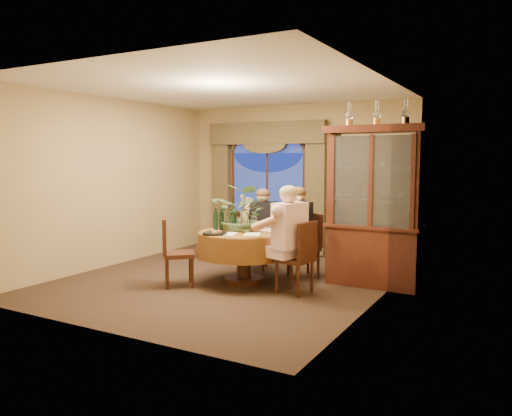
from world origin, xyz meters
The scene contains 37 objects.
floor centered at (0.00, 0.00, 0.00)m, with size 5.00×5.00×0.00m, color black.
wall_back centered at (0.00, 2.50, 1.40)m, with size 4.50×4.50×0.00m, color #987F50.
wall_right centered at (2.25, 0.00, 1.40)m, with size 5.00×5.00×0.00m, color #987F50.
ceiling centered at (0.00, 0.00, 2.80)m, with size 5.00×5.00×0.00m, color white.
window centered at (-0.60, 2.43, 1.30)m, with size 1.62×0.10×1.32m, color navy, non-canonical shape.
arched_transom centered at (-0.60, 2.43, 2.08)m, with size 1.60×0.06×0.44m, color navy, non-canonical shape.
drapery_left centered at (-1.63, 2.38, 1.18)m, with size 0.38×0.14×2.32m, color #443920.
drapery_right centered at (0.43, 2.38, 1.18)m, with size 0.38×0.14×2.32m, color #443920.
swag_valance centered at (-0.60, 2.35, 2.28)m, with size 2.45×0.16×0.42m, color #443920, non-canonical shape.
dining_table centered at (0.30, 0.00, 0.38)m, with size 1.39×1.39×0.75m, color maroon.
china_cabinet centered at (1.99, 0.74, 1.13)m, with size 1.39×0.55×2.25m, color #3A130C.
oil_lamp_left centered at (1.59, 0.74, 2.42)m, with size 0.11×0.11×0.34m, color #A5722D, non-canonical shape.
oil_lamp_center centered at (1.99, 0.74, 2.42)m, with size 0.11×0.11×0.34m, color #A5722D, non-canonical shape.
oil_lamp_right centered at (2.38, 0.74, 2.42)m, with size 0.11×0.11×0.34m, color #A5722D, non-canonical shape.
chair_right centered at (1.17, -0.14, 0.48)m, with size 0.42×0.42×0.96m, color black.
chair_back_right centered at (0.91, 0.72, 0.48)m, with size 0.42×0.42×0.96m, color black.
chair_back centered at (-0.02, 0.87, 0.48)m, with size 0.42×0.42×0.96m, color black.
chair_front_left centered at (-0.41, -0.61, 0.48)m, with size 0.42×0.42×0.96m, color black.
person_pink centered at (1.15, -0.26, 0.73)m, with size 0.52×0.48×1.45m, color beige, non-canonical shape.
person_back centered at (0.16, 0.85, 0.66)m, with size 0.48×0.44×1.33m, color black, non-canonical shape.
person_scarf centered at (0.88, 0.65, 0.69)m, with size 0.50×0.46×1.39m, color black, non-canonical shape.
stoneware_vase centered at (0.22, 0.15, 0.89)m, with size 0.15×0.15×0.27m, color tan, non-canonical shape.
centerpiece_plant centered at (0.21, 0.13, 1.33)m, with size 0.87×0.97×0.76m, color #3B5132.
olive_bowl centered at (0.36, -0.07, 0.77)m, with size 0.14×0.14×0.04m, color #535A2C.
cheese_platter centered at (0.08, -0.43, 0.76)m, with size 0.35×0.35×0.02m, color black.
wine_bottle_0 centered at (-0.13, -0.09, 0.92)m, with size 0.07×0.07×0.33m, color black.
wine_bottle_1 centered at (0.01, 0.21, 0.92)m, with size 0.07×0.07×0.33m, color black.
wine_bottle_2 centered at (-0.08, -0.01, 0.92)m, with size 0.07×0.07×0.33m, color black.
wine_bottle_3 centered at (0.15, -0.10, 0.92)m, with size 0.07×0.07×0.33m, color black.
wine_bottle_4 centered at (0.06, 0.04, 0.92)m, with size 0.07×0.07×0.33m, color tan.
wine_bottle_5 centered at (-0.15, 0.11, 0.92)m, with size 0.07×0.07×0.33m, color tan.
tasting_paper_0 centered at (0.54, -0.19, 0.75)m, with size 0.21×0.30×0.00m, color white.
tasting_paper_1 centered at (0.56, 0.27, 0.75)m, with size 0.21×0.30×0.00m, color white.
tasting_paper_2 centered at (0.23, -0.32, 0.75)m, with size 0.21×0.30×0.00m, color white.
wine_glass_person_pink centered at (0.74, -0.14, 0.84)m, with size 0.07×0.07×0.18m, color silver, non-canonical shape.
wine_glass_person_back centered at (0.22, 0.45, 0.84)m, with size 0.07×0.07×0.18m, color silver, non-canonical shape.
wine_glass_person_scarf centered at (0.60, 0.34, 0.84)m, with size 0.07×0.07×0.18m, color silver, non-canonical shape.
Camera 1 is at (3.91, -6.14, 1.80)m, focal length 35.00 mm.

